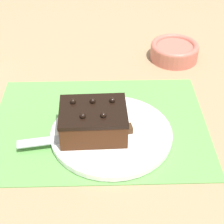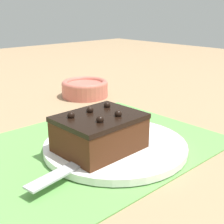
{
  "view_description": "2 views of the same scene",
  "coord_description": "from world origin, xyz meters",
  "px_view_note": "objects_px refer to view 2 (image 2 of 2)",
  "views": [
    {
      "loc": [
        0.01,
        -0.62,
        0.52
      ],
      "look_at": [
        0.03,
        -0.04,
        0.07
      ],
      "focal_mm": 60.0,
      "sensor_mm": 36.0,
      "label": 1
    },
    {
      "loc": [
        -0.32,
        -0.41,
        0.24
      ],
      "look_at": [
        0.04,
        -0.01,
        0.06
      ],
      "focal_mm": 50.0,
      "sensor_mm": 36.0,
      "label": 2
    }
  ],
  "objects_px": {
    "serving_knife": "(105,147)",
    "small_bowl": "(85,88)",
    "cake_plate": "(115,146)",
    "chocolate_cake": "(100,132)"
  },
  "relations": [
    {
      "from": "small_bowl",
      "to": "cake_plate",
      "type": "bearing_deg",
      "value": -119.49
    },
    {
      "from": "cake_plate",
      "to": "chocolate_cake",
      "type": "xyz_separation_m",
      "value": [
        -0.04,
        -0.0,
        0.04
      ]
    },
    {
      "from": "cake_plate",
      "to": "small_bowl",
      "type": "xyz_separation_m",
      "value": [
        0.18,
        0.32,
        0.01
      ]
    },
    {
      "from": "chocolate_cake",
      "to": "cake_plate",
      "type": "bearing_deg",
      "value": 1.06
    },
    {
      "from": "cake_plate",
      "to": "chocolate_cake",
      "type": "bearing_deg",
      "value": -178.94
    },
    {
      "from": "chocolate_cake",
      "to": "serving_knife",
      "type": "distance_m",
      "value": 0.03
    },
    {
      "from": "chocolate_cake",
      "to": "small_bowl",
      "type": "relative_size",
      "value": 1.05
    },
    {
      "from": "serving_knife",
      "to": "small_bowl",
      "type": "distance_m",
      "value": 0.39
    },
    {
      "from": "cake_plate",
      "to": "chocolate_cake",
      "type": "distance_m",
      "value": 0.05
    },
    {
      "from": "serving_knife",
      "to": "small_bowl",
      "type": "relative_size",
      "value": 1.8
    }
  ]
}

